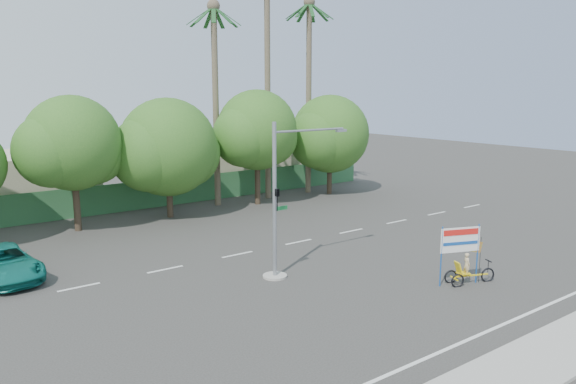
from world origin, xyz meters
TOP-DOWN VIEW (x-y plane):
  - ground at (0.00, 0.00)m, footprint 120.00×120.00m
  - sidewalk_near at (0.00, -7.50)m, footprint 50.00×2.40m
  - fence at (0.00, 21.50)m, footprint 38.00×0.08m
  - building_right at (8.00, 26.00)m, footprint 14.00×8.00m
  - tree_left at (-7.05, 18.00)m, footprint 6.66×5.60m
  - tree_center at (-1.05, 18.00)m, footprint 7.62×6.40m
  - tree_right at (5.95, 18.00)m, footprint 6.90×5.80m
  - tree_far_right at (12.95, 18.00)m, footprint 7.38×6.20m
  - palm_tall at (8.00, 19.50)m, footprint 3.73×3.79m
  - palm_mid at (12.00, 19.50)m, footprint 3.73×3.79m
  - palm_short at (3.50, 19.50)m, footprint 3.73×3.79m
  - traffic_signal at (-2.20, 3.98)m, footprint 4.72×1.10m
  - trike_billboard at (3.56, -1.69)m, footprint 2.57×1.23m
  - pickup_truck at (-12.36, 11.07)m, footprint 2.92×5.51m

SIDE VIEW (x-z plane):
  - ground at x=0.00m, z-range 0.00..0.00m
  - sidewalk_near at x=0.00m, z-range 0.00..0.12m
  - pickup_truck at x=-12.36m, z-range 0.00..1.48m
  - fence at x=0.00m, z-range 0.00..2.00m
  - trike_billboard at x=3.56m, z-range -0.26..2.43m
  - building_right at x=8.00m, z-range 0.00..3.60m
  - traffic_signal at x=-2.20m, z-range -0.58..6.42m
  - tree_center at x=-1.05m, z-range 0.54..8.39m
  - tree_far_right at x=12.95m, z-range 0.68..8.61m
  - tree_left at x=-7.05m, z-range 1.02..9.09m
  - tree_right at x=5.95m, z-range 1.06..9.42m
  - palm_short at x=3.50m, z-range 1.64..16.09m
  - palm_mid at x=12.00m, z-range 1.67..17.12m
  - palm_tall at x=8.00m, z-range 1.74..19.19m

